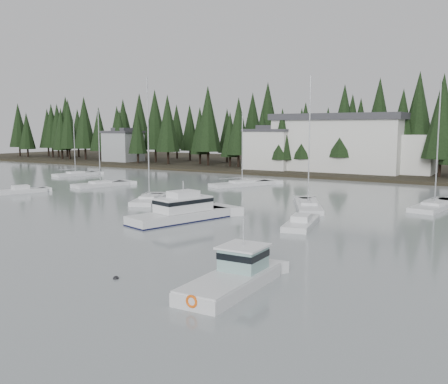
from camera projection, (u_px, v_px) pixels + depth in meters
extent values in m
cube|color=black|center=(385.00, 169.00, 105.88)|extent=(240.00, 54.00, 1.00)
cube|color=silver|center=(271.00, 150.00, 99.76)|extent=(9.00, 7.00, 7.50)
cube|color=#38383D|center=(271.00, 130.00, 99.26)|extent=(9.54, 7.42, 0.50)
cube|color=#38383D|center=(271.00, 127.00, 99.18)|extent=(4.95, 3.85, 0.80)
cube|color=#999EA0|center=(123.00, 147.00, 123.71)|extent=(8.00, 7.00, 7.00)
cube|color=#38383D|center=(123.00, 132.00, 123.23)|extent=(8.48, 7.42, 0.50)
cube|color=#38383D|center=(123.00, 129.00, 123.15)|extent=(4.40, 3.85, 0.80)
cube|color=silver|center=(339.00, 145.00, 95.24)|extent=(24.00, 10.00, 10.00)
cube|color=#38383D|center=(340.00, 117.00, 94.57)|extent=(25.00, 11.00, 1.20)
cube|color=silver|center=(406.00, 154.00, 90.76)|extent=(10.00, 8.00, 7.00)
cube|color=silver|center=(179.00, 220.00, 46.81)|extent=(5.67, 10.58, 1.47)
cube|color=black|center=(179.00, 221.00, 46.83)|extent=(5.72, 10.64, 0.20)
cube|color=white|center=(183.00, 204.00, 46.97)|extent=(3.85, 5.75, 1.33)
cube|color=black|center=(183.00, 201.00, 46.93)|extent=(3.93, 5.81, 0.37)
cube|color=white|center=(183.00, 194.00, 46.85)|extent=(2.50, 3.03, 0.60)
cylinder|color=#A5A8AD|center=(183.00, 186.00, 46.75)|extent=(0.10, 0.10, 1.01)
cube|color=silver|center=(230.00, 288.00, 26.88)|extent=(2.89, 7.56, 1.21)
cube|color=silver|center=(230.00, 277.00, 26.80)|extent=(2.83, 7.41, 0.11)
cube|color=#83ACA8|center=(243.00, 259.00, 28.00)|extent=(2.23, 2.32, 1.31)
cube|color=white|center=(243.00, 246.00, 27.91)|extent=(2.50, 2.63, 0.11)
cube|color=black|center=(243.00, 254.00, 27.97)|extent=(2.28, 2.36, 0.37)
cylinder|color=#A5A8AD|center=(243.00, 232.00, 27.81)|extent=(0.08, 0.08, 1.49)
torus|color=#F2590C|center=(192.00, 301.00, 23.63)|extent=(0.66, 0.15, 0.65)
cube|color=silver|center=(308.00, 208.00, 54.62)|extent=(6.77, 10.07, 1.05)
cube|color=white|center=(308.00, 202.00, 54.54)|extent=(3.09, 3.83, 0.30)
cylinder|color=#A5A8AD|center=(309.00, 141.00, 53.68)|extent=(0.14, 0.14, 13.69)
cube|color=silver|center=(100.00, 186.00, 75.09)|extent=(4.90, 8.82, 1.05)
cube|color=white|center=(100.00, 182.00, 75.01)|extent=(2.70, 3.26, 0.30)
cylinder|color=#A5A8AD|center=(99.00, 147.00, 74.33)|extent=(0.14, 0.14, 10.85)
cube|color=silver|center=(242.00, 186.00, 75.84)|extent=(6.91, 10.73, 1.05)
cube|color=white|center=(242.00, 181.00, 75.75)|extent=(3.31, 4.08, 0.30)
cylinder|color=#A5A8AD|center=(242.00, 145.00, 75.05)|extent=(0.14, 0.14, 11.36)
cube|color=silver|center=(76.00, 176.00, 91.60)|extent=(4.29, 8.49, 1.05)
cube|color=white|center=(75.00, 172.00, 91.52)|extent=(2.40, 3.09, 0.30)
cylinder|color=#A5A8AD|center=(74.00, 142.00, 90.81)|extent=(0.14, 0.14, 11.30)
cube|color=silver|center=(434.00, 208.00, 54.36)|extent=(3.95, 9.84, 1.05)
cube|color=white|center=(435.00, 203.00, 54.28)|extent=(2.32, 3.47, 0.30)
cylinder|color=#A5A8AD|center=(438.00, 143.00, 53.45)|extent=(0.14, 0.14, 13.26)
cube|color=silver|center=(149.00, 202.00, 59.25)|extent=(5.93, 8.59, 1.05)
cube|color=white|center=(149.00, 196.00, 59.17)|extent=(2.86, 3.33, 0.30)
cylinder|color=#A5A8AD|center=(148.00, 138.00, 58.29)|extent=(0.14, 0.14, 14.00)
cube|color=silver|center=(21.00, 193.00, 67.21)|extent=(4.20, 6.81, 0.90)
cube|color=white|center=(21.00, 187.00, 67.12)|extent=(2.09, 2.44, 0.55)
cube|color=silver|center=(301.00, 226.00, 44.42)|extent=(3.64, 7.15, 0.90)
cube|color=white|center=(301.00, 218.00, 44.33)|extent=(1.94, 2.46, 0.55)
sphere|color=black|center=(116.00, 279.00, 28.89)|extent=(0.35, 0.35, 0.35)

